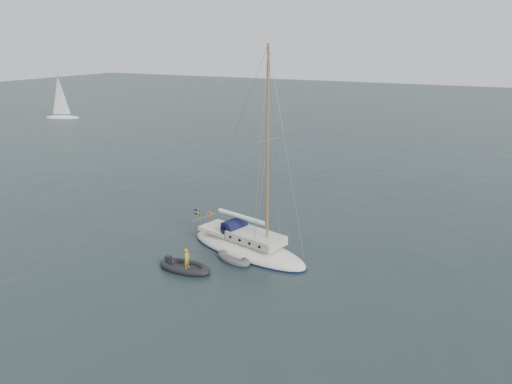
% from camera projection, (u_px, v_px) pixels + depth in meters
% --- Properties ---
extents(ground, '(300.00, 300.00, 0.00)m').
position_uv_depth(ground, '(259.00, 270.00, 32.43)').
color(ground, black).
rests_on(ground, ground).
extents(sailboat, '(10.37, 3.10, 14.77)m').
position_uv_depth(sailboat, '(248.00, 237.00, 34.77)').
color(sailboat, beige).
rests_on(sailboat, ground).
extents(dinghy, '(2.95, 1.33, 0.42)m').
position_uv_depth(dinghy, '(234.00, 258.00, 33.62)').
color(dinghy, '#4D4D51').
rests_on(dinghy, ground).
extents(rib, '(3.78, 1.72, 1.53)m').
position_uv_depth(rib, '(185.00, 266.00, 32.32)').
color(rib, black).
rests_on(rib, ground).
extents(distant_yacht_a, '(6.52, 3.47, 8.63)m').
position_uv_depth(distant_yacht_a, '(60.00, 99.00, 93.78)').
color(distant_yacht_a, silver).
rests_on(distant_yacht_a, ground).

